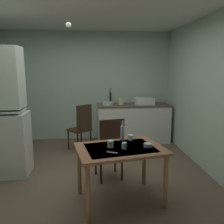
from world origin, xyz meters
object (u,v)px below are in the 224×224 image
object	(u,v)px
hand_pump	(110,97)
sink_basin	(144,101)
chair_far_side	(110,148)
serving_bowl_wide	(148,145)
mixing_bowl_counter	(108,103)
mug_tall	(111,144)
dining_table	(120,155)
glass_bottle	(122,132)
chair_by_counter	(81,127)

from	to	relation	value
hand_pump	sink_basin	bearing A→B (deg)	-3.25
chair_far_side	serving_bowl_wide	world-z (taller)	chair_far_side
mixing_bowl_counter	mug_tall	bearing A→B (deg)	-93.41
serving_bowl_wide	dining_table	bearing A→B (deg)	179.68
sink_basin	chair_far_side	world-z (taller)	sink_basin
sink_basin	chair_far_side	size ratio (longest dim) A/B	0.44
mixing_bowl_counter	glass_bottle	world-z (taller)	glass_bottle
dining_table	chair_by_counter	bearing A→B (deg)	106.31
chair_by_counter	serving_bowl_wide	bearing A→B (deg)	-64.58
chair_by_counter	mixing_bowl_counter	bearing A→B (deg)	40.96
hand_pump	chair_by_counter	xyz separation A→B (m)	(-0.67, -0.62, -0.55)
mixing_bowl_counter	serving_bowl_wide	distance (m)	2.52
sink_basin	chair_far_side	xyz separation A→B (m)	(-0.98, -1.93, -0.46)
chair_far_side	mug_tall	distance (m)	0.63
hand_pump	dining_table	size ratio (longest dim) A/B	0.32
mixing_bowl_counter	glass_bottle	xyz separation A→B (m)	(0.05, -2.16, -0.09)
hand_pump	chair_far_side	size ratio (longest dim) A/B	0.39
sink_basin	glass_bottle	bearing A→B (deg)	-110.28
sink_basin	glass_bottle	xyz separation A→B (m)	(-0.82, -2.21, -0.13)
sink_basin	chair_by_counter	xyz separation A→B (m)	(-1.47, -0.57, -0.46)
serving_bowl_wide	glass_bottle	size ratio (longest dim) A/B	0.40
dining_table	chair_by_counter	xyz separation A→B (m)	(-0.58, 1.97, -0.12)
mixing_bowl_counter	mug_tall	distance (m)	2.46
sink_basin	glass_bottle	size ratio (longest dim) A/B	1.61
chair_by_counter	glass_bottle	xyz separation A→B (m)	(0.65, -1.64, 0.33)
hand_pump	glass_bottle	xyz separation A→B (m)	(-0.02, -2.26, -0.22)
dining_table	chair_by_counter	size ratio (longest dim) A/B	1.22
dining_table	mug_tall	world-z (taller)	mug_tall
chair_far_side	mug_tall	size ratio (longest dim) A/B	11.30
mixing_bowl_counter	dining_table	size ratio (longest dim) A/B	0.21
serving_bowl_wide	sink_basin	bearing A→B (deg)	78.19
mug_tall	serving_bowl_wide	bearing A→B (deg)	-4.05
sink_basin	chair_by_counter	size ratio (longest dim) A/B	0.44
hand_pump	chair_far_side	world-z (taller)	hand_pump
chair_by_counter	serving_bowl_wide	xyz separation A→B (m)	(0.94, -1.97, 0.24)
sink_basin	mixing_bowl_counter	xyz separation A→B (m)	(-0.87, -0.05, -0.04)
hand_pump	dining_table	world-z (taller)	hand_pump
dining_table	serving_bowl_wide	size ratio (longest dim) A/B	11.10
sink_basin	dining_table	bearing A→B (deg)	-109.35
sink_basin	chair_by_counter	distance (m)	1.64
mug_tall	glass_bottle	world-z (taller)	glass_bottle
hand_pump	mixing_bowl_counter	world-z (taller)	hand_pump
dining_table	chair_far_side	bearing A→B (deg)	98.01
chair_by_counter	mug_tall	distance (m)	2.00
glass_bottle	dining_table	bearing A→B (deg)	-102.70
chair_far_side	hand_pump	bearing A→B (deg)	84.83
mixing_bowl_counter	chair_by_counter	size ratio (longest dim) A/B	0.26
chair_far_side	serving_bowl_wide	distance (m)	0.79
hand_pump	chair_by_counter	bearing A→B (deg)	-137.39
sink_basin	hand_pump	xyz separation A→B (m)	(-0.80, 0.05, 0.09)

